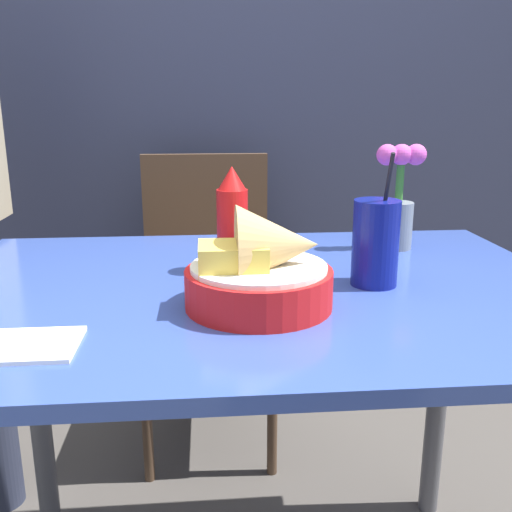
{
  "coord_description": "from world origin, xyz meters",
  "views": [
    {
      "loc": [
        -0.08,
        -0.95,
        1.07
      ],
      "look_at": [
        -0.0,
        -0.03,
        0.82
      ],
      "focal_mm": 40.0,
      "sensor_mm": 36.0,
      "label": 1
    }
  ],
  "objects_px": {
    "ketchup_bottle": "(232,221)",
    "drink_cup": "(375,246)",
    "food_basket": "(263,270)",
    "chair_far_window": "(207,275)",
    "flower_vase": "(399,199)"
  },
  "relations": [
    {
      "from": "flower_vase",
      "to": "food_basket",
      "type": "bearing_deg",
      "value": -133.77
    },
    {
      "from": "chair_far_window",
      "to": "flower_vase",
      "type": "distance_m",
      "value": 0.78
    },
    {
      "from": "ketchup_bottle",
      "to": "drink_cup",
      "type": "height_order",
      "value": "drink_cup"
    },
    {
      "from": "food_basket",
      "to": "drink_cup",
      "type": "relative_size",
      "value": 0.99
    },
    {
      "from": "flower_vase",
      "to": "ketchup_bottle",
      "type": "bearing_deg",
      "value": -158.62
    },
    {
      "from": "drink_cup",
      "to": "flower_vase",
      "type": "xyz_separation_m",
      "value": [
        0.12,
        0.24,
        0.04
      ]
    },
    {
      "from": "chair_far_window",
      "to": "drink_cup",
      "type": "bearing_deg",
      "value": -70.4
    },
    {
      "from": "chair_far_window",
      "to": "flower_vase",
      "type": "relative_size",
      "value": 4.08
    },
    {
      "from": "ketchup_bottle",
      "to": "drink_cup",
      "type": "distance_m",
      "value": 0.26
    },
    {
      "from": "drink_cup",
      "to": "flower_vase",
      "type": "bearing_deg",
      "value": 63.73
    },
    {
      "from": "food_basket",
      "to": "drink_cup",
      "type": "bearing_deg",
      "value": 24.58
    },
    {
      "from": "food_basket",
      "to": "chair_far_window",
      "type": "bearing_deg",
      "value": 95.57
    },
    {
      "from": "food_basket",
      "to": "flower_vase",
      "type": "distance_m",
      "value": 0.47
    },
    {
      "from": "food_basket",
      "to": "ketchup_bottle",
      "type": "distance_m",
      "value": 0.2
    },
    {
      "from": "chair_far_window",
      "to": "flower_vase",
      "type": "bearing_deg",
      "value": -54.28
    }
  ]
}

